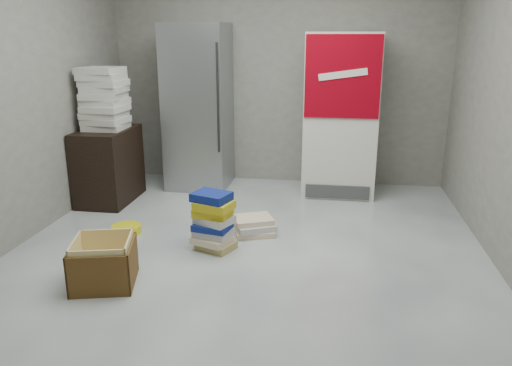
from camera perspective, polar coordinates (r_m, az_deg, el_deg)
The scene contains 10 objects.
ground at distance 4.03m, azimuth -1.66°, elevation -9.46°, with size 5.00×5.00×0.00m, color silver.
room_shell at distance 3.62m, azimuth -1.91°, elevation 17.02°, with size 4.04×5.04×2.82m.
steel_fridge at distance 5.96m, azimuth -6.59°, elevation 8.58°, with size 0.70×0.72×1.90m.
coke_cooler at distance 5.75m, azimuth 9.63°, elevation 7.70°, with size 0.80×0.73×1.80m.
wood_shelf at distance 5.68m, azimuth -16.47°, elevation 1.94°, with size 0.50×0.80×0.80m, color black.
supply_box_stack at distance 5.54m, azimuth -16.96°, elevation 9.21°, with size 0.44×0.45×0.65m.
phonebook_stack_main at distance 4.25m, azimuth -4.91°, elevation -4.39°, with size 0.39×0.35×0.51m.
phonebook_stack_side at distance 4.61m, azimuth -0.22°, elevation -4.93°, with size 0.45×0.41×0.16m.
cardboard_box at distance 3.87m, azimuth -17.00°, elevation -9.02°, with size 0.53×0.53×0.35m.
bucket_lid at distance 4.80m, azimuth -14.60°, elevation -5.14°, with size 0.27×0.27×0.07m, color yellow.
Camera 1 is at (0.67, -3.56, 1.77)m, focal length 35.00 mm.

